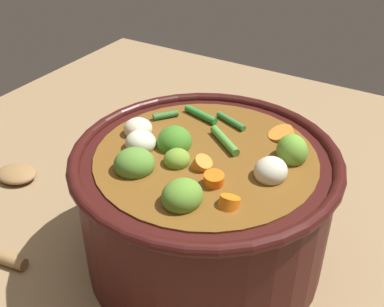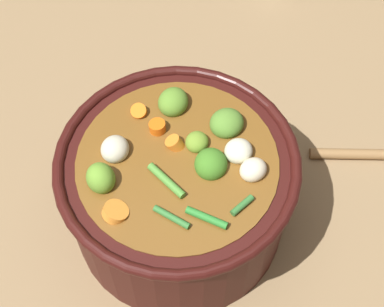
{
  "view_description": "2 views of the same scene",
  "coord_description": "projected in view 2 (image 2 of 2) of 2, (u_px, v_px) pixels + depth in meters",
  "views": [
    {
      "loc": [
        0.36,
        0.2,
        0.42
      ],
      "look_at": [
        -0.0,
        -0.02,
        0.14
      ],
      "focal_mm": 44.51,
      "sensor_mm": 36.0,
      "label": 1
    },
    {
      "loc": [
        -0.35,
        -0.08,
        0.71
      ],
      "look_at": [
        0.02,
        -0.01,
        0.14
      ],
      "focal_mm": 54.87,
      "sensor_mm": 36.0,
      "label": 2
    }
  ],
  "objects": [
    {
      "name": "cooking_pot",
      "position": [
        178.0,
        189.0,
        0.72
      ],
      "size": [
        0.29,
        0.29,
        0.17
      ],
      "color": "#38110F",
      "rests_on": "ground_plane"
    },
    {
      "name": "ground_plane",
      "position": [
        180.0,
        217.0,
        0.79
      ],
      "size": [
        1.1,
        1.1,
        0.0
      ],
      "primitive_type": "plane",
      "color": "#8C704C"
    }
  ]
}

